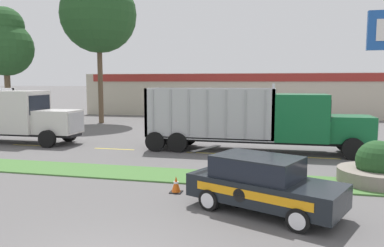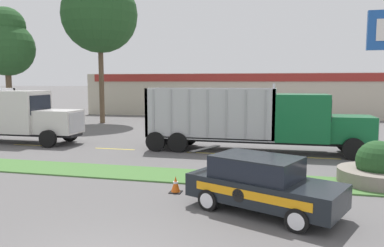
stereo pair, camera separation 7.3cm
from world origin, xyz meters
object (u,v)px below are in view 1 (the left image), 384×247
(dump_truck_lead, at_px, (275,122))
(stone_planter, at_px, (377,170))
(dump_truck_trail, at_px, (3,117))
(traffic_cone, at_px, (176,185))
(rally_car, at_px, (262,183))

(dump_truck_lead, height_order, stone_planter, dump_truck_lead)
(dump_truck_trail, bearing_deg, dump_truck_lead, 1.42)
(traffic_cone, bearing_deg, stone_planter, 21.44)
(traffic_cone, bearing_deg, rally_car, -22.47)
(dump_truck_lead, xyz_separation_m, dump_truck_trail, (-16.56, -0.41, -0.01))
(dump_truck_trail, xyz_separation_m, traffic_cone, (13.38, -7.91, -1.34))
(stone_planter, bearing_deg, dump_truck_trail, 165.70)
(dump_truck_lead, relative_size, rally_car, 2.50)
(dump_truck_trail, height_order, stone_planter, dump_truck_trail)
(dump_truck_lead, relative_size, traffic_cone, 20.79)
(rally_car, bearing_deg, traffic_cone, 157.53)
(dump_truck_lead, height_order, rally_car, dump_truck_lead)
(dump_truck_trail, xyz_separation_m, rally_car, (16.33, -9.13, -0.78))
(rally_car, relative_size, stone_planter, 1.70)
(traffic_cone, bearing_deg, dump_truck_trail, 149.42)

